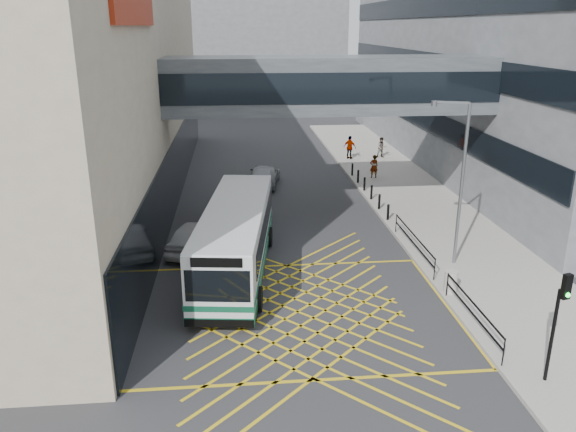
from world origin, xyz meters
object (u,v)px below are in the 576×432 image
object	(u,v)px
pedestrian_b	(382,148)
traffic_light	(559,313)
street_lamp	(459,175)
car_dark	(228,210)
car_silver	(264,175)
pedestrian_c	(350,147)
car_white	(195,236)
litter_bin	(451,282)
bus	(236,237)
pedestrian_a	(374,166)

from	to	relation	value
pedestrian_b	traffic_light	bearing A→B (deg)	-95.31
pedestrian_b	street_lamp	bearing A→B (deg)	-96.40
street_lamp	car_dark	bearing A→B (deg)	164.55
car_silver	pedestrian_c	size ratio (longest dim) A/B	2.58
car_white	litter_bin	xyz separation A→B (m)	(10.78, -6.00, -0.14)
pedestrian_b	car_dark	bearing A→B (deg)	-131.44
litter_bin	street_lamp	bearing A→B (deg)	69.21
litter_bin	pedestrian_c	size ratio (longest dim) A/B	0.49
traffic_light	street_lamp	world-z (taller)	street_lamp
car_dark	street_lamp	xyz separation A→B (m)	(10.32, -7.40, 3.73)
street_lamp	car_silver	bearing A→B (deg)	138.51
car_white	bus	bearing A→B (deg)	144.00
pedestrian_a	street_lamp	bearing A→B (deg)	84.06
car_dark	pedestrian_c	distance (m)	17.35
car_white	pedestrian_b	distance (m)	23.64
litter_bin	car_dark	bearing A→B (deg)	131.53
car_dark	pedestrian_a	distance (m)	13.15
car_dark	traffic_light	bearing A→B (deg)	122.90
bus	car_dark	xyz separation A→B (m)	(-0.47, 7.09, -1.03)
car_dark	street_lamp	bearing A→B (deg)	146.41
car_dark	street_lamp	size ratio (longest dim) A/B	0.55
litter_bin	pedestrian_a	distance (m)	18.44
car_dark	car_silver	bearing A→B (deg)	-106.48
pedestrian_a	pedestrian_b	world-z (taller)	pedestrian_a
bus	car_white	distance (m)	3.52
traffic_light	pedestrian_a	world-z (taller)	traffic_light
pedestrian_a	pedestrian_c	xyz separation A→B (m)	(-0.51, 6.22, 0.11)
traffic_light	street_lamp	bearing A→B (deg)	73.16
litter_bin	pedestrian_c	distance (m)	24.63
traffic_light	litter_bin	bearing A→B (deg)	82.36
pedestrian_a	pedestrian_b	xyz separation A→B (m)	(2.23, 6.48, -0.00)
car_white	pedestrian_c	distance (m)	21.88
pedestrian_a	pedestrian_b	size ratio (longest dim) A/B	1.00
car_white	pedestrian_b	xyz separation A→B (m)	(14.24, 18.87, 0.23)
bus	car_dark	world-z (taller)	bus
street_lamp	pedestrian_c	world-z (taller)	street_lamp
traffic_light	pedestrian_a	bearing A→B (deg)	74.42
car_white	pedestrian_b	world-z (taller)	pedestrian_b
car_white	pedestrian_c	bearing A→B (deg)	-104.88
street_lamp	pedestrian_c	xyz separation A→B (m)	(-0.41, 21.64, -3.26)
pedestrian_c	car_silver	bearing A→B (deg)	81.90
traffic_light	pedestrian_b	size ratio (longest dim) A/B	2.20
bus	car_silver	world-z (taller)	bus
car_white	pedestrian_c	xyz separation A→B (m)	(11.50, 18.61, 0.34)
car_white	pedestrian_c	size ratio (longest dim) A/B	2.55
car_dark	pedestrian_b	xyz separation A→B (m)	(12.65, 14.50, 0.35)
bus	car_white	size ratio (longest dim) A/B	2.36
traffic_light	car_dark	bearing A→B (deg)	106.40
car_silver	pedestrian_a	bearing A→B (deg)	-164.96
car_silver	litter_bin	xyz separation A→B (m)	(6.76, -17.62, -0.13)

